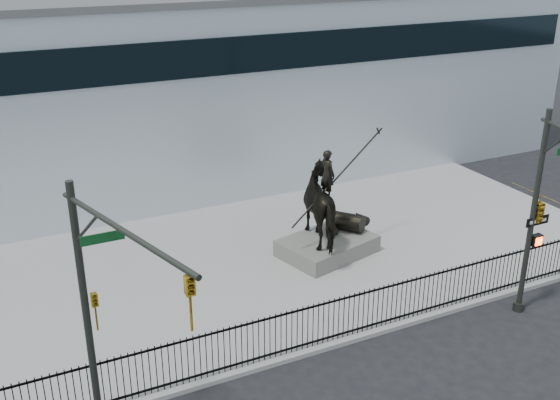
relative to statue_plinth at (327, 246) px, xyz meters
name	(u,v)px	position (x,y,z in m)	size (l,w,h in m)	color
ground	(344,369)	(-3.16, -6.49, -0.48)	(120.00, 120.00, 0.00)	black
plaza	(249,266)	(-3.16, 0.51, -0.41)	(30.00, 12.00, 0.15)	gray
building	(147,86)	(-3.16, 13.51, 4.02)	(44.00, 14.00, 9.00)	silver
picket_fence	(324,322)	(-3.16, -5.24, 0.42)	(22.10, 0.10, 1.50)	black
statue_plinth	(327,246)	(0.00, 0.00, 0.00)	(3.53, 2.43, 0.66)	#605F58
equestrian_statue	(330,205)	(0.07, 0.02, 1.72)	(4.40, 3.29, 3.83)	black
traffic_signal_left	(103,317)	(-9.91, -7.12, 3.55)	(1.52, 4.84, 7.00)	#252923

